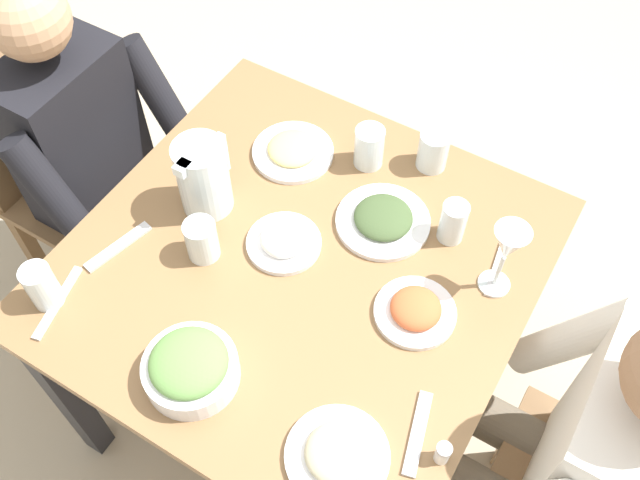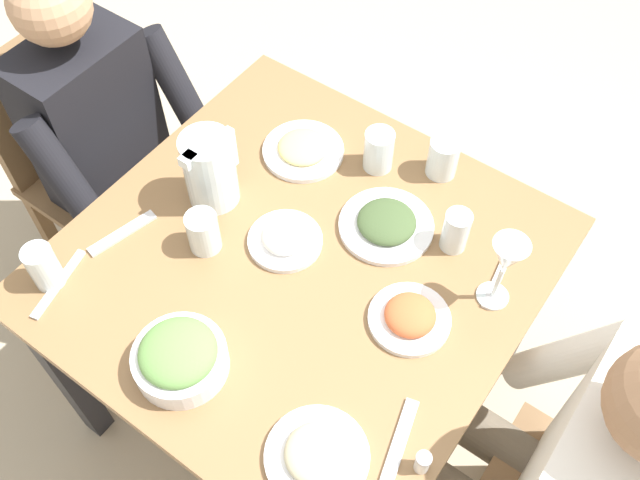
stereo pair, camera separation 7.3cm
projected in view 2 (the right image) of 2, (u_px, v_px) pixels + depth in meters
The scene contains 23 objects.
ground_plane at pixel (305, 392), 2.18m from camera, with size 8.00×8.00×0.00m, color tan.
dining_table at pixel (300, 285), 1.67m from camera, with size 0.99×0.99×0.74m.
chair_far at pixel (84, 156), 2.09m from camera, with size 0.40×0.40×0.86m.
diner_near at pixel (539, 463), 1.42m from camera, with size 0.48×0.53×1.16m.
diner_far at pixel (122, 152), 1.91m from camera, with size 0.48×0.53×1.16m.
water_pitcher at pixel (210, 169), 1.60m from camera, with size 0.16×0.12×0.19m.
salad_bowl at pixel (180, 357), 1.39m from camera, with size 0.19×0.19×0.09m.
plate_rice_curry at pixel (410, 317), 1.47m from camera, with size 0.17×0.17×0.05m.
plate_fries at pixel (303, 149), 1.75m from camera, with size 0.20×0.20×0.04m.
plate_dolmas at pixel (386, 224), 1.61m from camera, with size 0.22×0.22×0.04m.
plate_yoghurt at pixel (285, 238), 1.59m from camera, with size 0.17×0.17×0.05m.
plate_beans at pixel (317, 455), 1.30m from camera, with size 0.20×0.20×0.04m.
water_glass_by_pitcher at pixel (44, 267), 1.50m from camera, with size 0.07×0.07×0.11m, color silver.
water_glass_center at pixel (379, 150), 1.69m from camera, with size 0.07×0.07×0.11m, color silver.
water_glass_far_left at pixel (456, 231), 1.56m from camera, with size 0.06×0.06×0.11m, color silver.
water_glass_near_right at pixel (443, 157), 1.68m from camera, with size 0.07×0.07×0.10m, color silver.
water_glass_near_left at pixel (203, 232), 1.56m from camera, with size 0.07×0.07×0.10m, color silver.
wine_glass at pixel (506, 260), 1.40m from camera, with size 0.08×0.08×0.20m.
salt_shaker at pixel (423, 462), 1.29m from camera, with size 0.03×0.03×0.05m.
fork_near at pixel (122, 233), 1.61m from camera, with size 0.17×0.03×0.01m, color silver.
knife_near at pixel (499, 275), 1.55m from camera, with size 0.18×0.02×0.01m, color silver.
fork_far at pixel (400, 440), 1.33m from camera, with size 0.17×0.03×0.01m, color silver.
knife_far at pixel (59, 284), 1.53m from camera, with size 0.18×0.02×0.01m, color silver.
Camera 2 is at (-0.69, -0.55, 2.05)m, focal length 39.67 mm.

